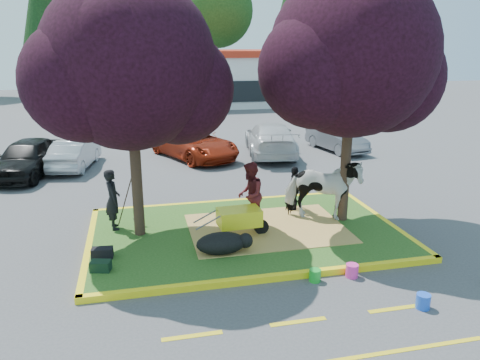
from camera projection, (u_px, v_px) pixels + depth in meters
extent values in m
plane|color=#424244|center=(246.00, 235.00, 12.71)|extent=(90.00, 90.00, 0.00)
cube|color=#234F18|center=(246.00, 233.00, 12.68)|extent=(8.00, 5.00, 0.15)
cube|color=yellow|center=(273.00, 278.00, 10.27)|extent=(8.30, 0.16, 0.15)
cube|color=yellow|center=(227.00, 202.00, 15.10)|extent=(8.30, 0.16, 0.15)
cube|color=yellow|center=(89.00, 247.00, 11.81)|extent=(0.16, 5.30, 0.15)
cube|color=yellow|center=(382.00, 221.00, 13.56)|extent=(0.16, 5.30, 0.15)
cube|color=tan|center=(267.00, 228.00, 12.79)|extent=(4.20, 3.00, 0.01)
cylinder|color=black|center=(136.00, 170.00, 11.94)|extent=(0.28, 0.28, 3.53)
sphere|color=black|center=(129.00, 63.00, 11.19)|extent=(4.20, 4.20, 4.20)
sphere|color=black|center=(178.00, 88.00, 11.80)|extent=(2.86, 2.86, 2.86)
sphere|color=black|center=(84.00, 81.00, 10.79)|extent=(2.86, 2.86, 2.86)
cylinder|color=black|center=(346.00, 157.00, 12.95)|extent=(0.28, 0.28, 3.70)
sphere|color=black|center=(353.00, 53.00, 12.16)|extent=(4.40, 4.40, 4.40)
sphere|color=black|center=(389.00, 78.00, 12.79)|extent=(2.99, 2.99, 2.99)
sphere|color=black|center=(317.00, 70.00, 11.76)|extent=(2.99, 2.99, 2.99)
cube|color=yellow|center=(192.00, 336.00, 8.35)|extent=(1.10, 0.12, 0.01)
cube|color=yellow|center=(298.00, 322.00, 8.78)|extent=(1.10, 0.12, 0.01)
cube|color=yellow|center=(394.00, 309.00, 9.21)|extent=(1.10, 0.12, 0.01)
cube|color=silver|center=(190.00, 80.00, 38.74)|extent=(20.00, 8.00, 4.00)
cube|color=#AE2612|center=(189.00, 53.00, 38.13)|extent=(20.40, 8.40, 0.50)
cube|color=black|center=(197.00, 93.00, 35.13)|extent=(19.00, 0.10, 1.60)
cylinder|color=black|center=(53.00, 76.00, 44.60)|extent=(0.44, 0.44, 3.92)
cone|color=black|center=(45.00, 1.00, 42.70)|extent=(5.60, 5.60, 11.90)
cylinder|color=black|center=(139.00, 78.00, 47.83)|extent=(0.44, 0.44, 3.08)
sphere|color=#143811|center=(136.00, 23.00, 46.34)|extent=(6.16, 6.16, 6.16)
cylinder|color=black|center=(217.00, 74.00, 48.53)|extent=(0.44, 0.44, 3.64)
sphere|color=#143811|center=(217.00, 11.00, 46.76)|extent=(7.28, 7.28, 7.28)
cylinder|color=black|center=(289.00, 74.00, 50.73)|extent=(0.44, 0.44, 3.50)
cone|color=black|center=(291.00, 15.00, 49.02)|extent=(5.00, 5.00, 10.62)
cylinder|color=black|center=(361.00, 74.00, 51.54)|extent=(0.44, 0.44, 3.22)
sphere|color=#143811|center=(365.00, 22.00, 49.97)|extent=(6.44, 6.44, 6.44)
imported|color=white|center=(322.00, 189.00, 13.20)|extent=(2.35, 1.71, 1.80)
ellipsoid|color=black|center=(221.00, 243.00, 11.21)|extent=(1.31, 0.89, 0.53)
imported|color=black|center=(113.00, 199.00, 12.58)|extent=(0.49, 0.66, 1.66)
imported|color=#4D1619|center=(250.00, 195.00, 12.74)|extent=(0.95, 1.06, 1.80)
imported|color=black|center=(294.00, 188.00, 14.05)|extent=(0.46, 0.83, 1.35)
cylinder|color=black|center=(261.00, 227.00, 12.37)|extent=(0.40, 0.10, 0.40)
cylinder|color=slate|center=(227.00, 236.00, 11.95)|extent=(0.04, 0.04, 0.29)
cylinder|color=slate|center=(223.00, 229.00, 12.40)|extent=(0.04, 0.04, 0.29)
cube|color=yellow|center=(239.00, 217.00, 12.15)|extent=(1.14, 0.72, 0.44)
cylinder|color=slate|center=(209.00, 222.00, 11.74)|extent=(0.71, 0.08, 0.36)
cylinder|color=slate|center=(206.00, 216.00, 12.19)|extent=(0.71, 0.08, 0.36)
cube|color=black|center=(102.00, 253.00, 11.02)|extent=(0.51, 0.31, 0.25)
cube|color=black|center=(101.00, 266.00, 10.39)|extent=(0.49, 0.37, 0.23)
cylinder|color=green|center=(315.00, 275.00, 10.24)|extent=(0.30, 0.30, 0.28)
cylinder|color=#EC349F|center=(352.00, 271.00, 10.42)|extent=(0.29, 0.29, 0.30)
cylinder|color=blue|center=(423.00, 301.00, 9.20)|extent=(0.32, 0.32, 0.30)
imported|color=black|center=(27.00, 158.00, 18.17)|extent=(2.58, 4.55, 1.46)
imported|color=#A5A8AD|center=(75.00, 154.00, 19.35)|extent=(1.92, 3.85, 1.21)
imported|color=maroon|center=(194.00, 143.00, 21.02)|extent=(4.02, 5.32, 1.34)
imported|color=silver|center=(270.00, 139.00, 21.63)|extent=(2.93, 5.45, 1.50)
imported|color=slate|center=(337.00, 138.00, 22.47)|extent=(1.98, 3.88, 1.22)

